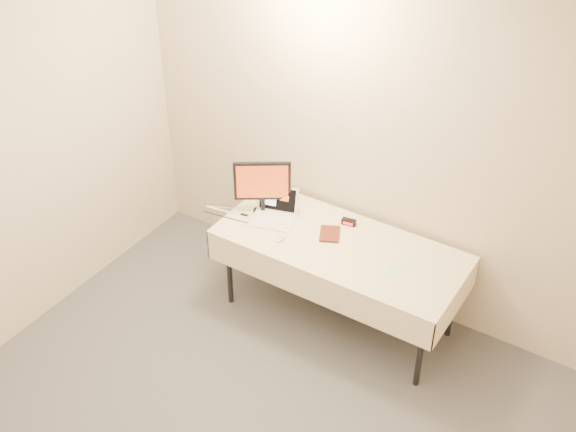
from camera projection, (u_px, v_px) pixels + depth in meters
The scene contains 9 objects.
back_wall at pixel (374, 146), 5.27m from camera, with size 4.00×0.10×2.70m, color beige.
table at pixel (340, 250), 5.35m from camera, with size 1.86×0.81×0.74m.
laptop at pixel (275, 212), 5.56m from camera, with size 0.40×0.38×0.22m.
monitor at pixel (262, 183), 5.50m from camera, with size 0.38×0.26×0.45m.
book at pixel (320, 224), 5.36m from camera, with size 0.15×0.02×0.20m, color maroon.
alarm_clock at pixel (349, 222), 5.50m from camera, with size 0.11×0.06×0.05m.
clicker at pixel (281, 240), 5.35m from camera, with size 0.04×0.08×0.02m, color silver.
paper_form at pixel (398, 268), 5.09m from camera, with size 0.11×0.29×0.00m, color #B5DEB1.
usb_dongle at pixel (244, 215), 5.61m from camera, with size 0.06×0.02×0.01m, color black.
Camera 1 is at (1.93, -1.71, 4.00)m, focal length 45.00 mm.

